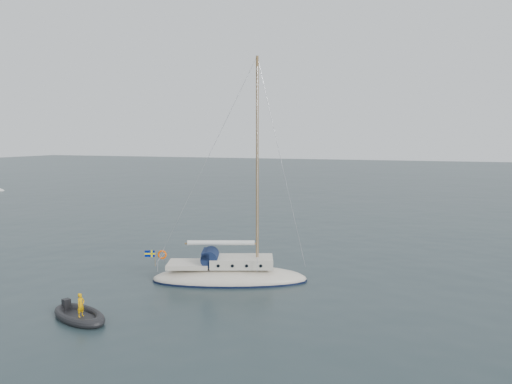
% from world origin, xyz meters
% --- Properties ---
extents(ground, '(300.00, 300.00, 0.00)m').
position_xyz_m(ground, '(0.00, 0.00, 0.00)').
color(ground, black).
rests_on(ground, ground).
extents(sailboat, '(8.92, 2.68, 12.70)m').
position_xyz_m(sailboat, '(-1.89, 0.59, 0.96)').
color(sailboat, beige).
rests_on(sailboat, ground).
extents(dinghy, '(2.82, 1.27, 0.40)m').
position_xyz_m(dinghy, '(-2.44, 2.11, 0.18)').
color(dinghy, '#515157').
rests_on(dinghy, ground).
extents(rib, '(3.39, 1.54, 1.22)m').
position_xyz_m(rib, '(-5.80, -6.97, 0.20)').
color(rib, black).
rests_on(rib, ground).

